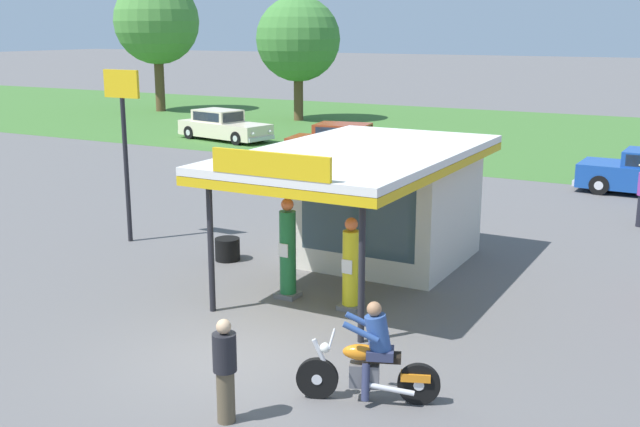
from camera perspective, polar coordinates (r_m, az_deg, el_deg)
name	(u,v)px	position (r m, az deg, el deg)	size (l,w,h in m)	color
ground_plane	(240,356)	(13.47, -5.97, -10.43)	(300.00, 300.00, 0.00)	#5B5959
grass_verge_strip	(577,140)	(41.07, 18.51, 5.21)	(120.00, 24.00, 0.01)	#3D6B2D
service_station_kiosk	(382,194)	(18.03, 4.63, 1.47)	(4.15, 7.34, 3.35)	beige
gas_pump_nearside	(288,252)	(15.86, -2.40, -2.89)	(0.44, 0.44, 2.11)	slate
gas_pump_offside	(351,268)	(15.23, 2.30, -4.05)	(0.44, 0.44, 1.88)	slate
motorcycle_with_rider	(370,361)	(11.66, 3.76, -10.81)	(2.05, 0.97, 1.58)	black
parked_car_back_row_far_left	(223,126)	(39.05, -7.17, 6.42)	(5.42, 2.76, 1.49)	beige
parked_car_back_row_far_right	(346,143)	(33.06, 1.95, 5.24)	(5.46, 2.68, 1.50)	#993819
bystander_admiring_sedan	(225,369)	(11.09, -7.04, -11.34)	(0.34, 0.34, 1.55)	brown
tree_oak_right	(157,22)	(53.43, -11.99, 13.70)	(5.60, 5.60, 8.71)	brown
tree_oak_far_left	(300,41)	(47.00, -1.47, 12.65)	(5.02, 5.02, 7.35)	brown
roadside_pole_sign	(124,125)	(20.34, -14.32, 6.36)	(1.10, 0.12, 4.45)	black
spare_tire_stack	(227,249)	(18.72, -6.86, -2.64)	(0.60, 0.60, 0.54)	black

